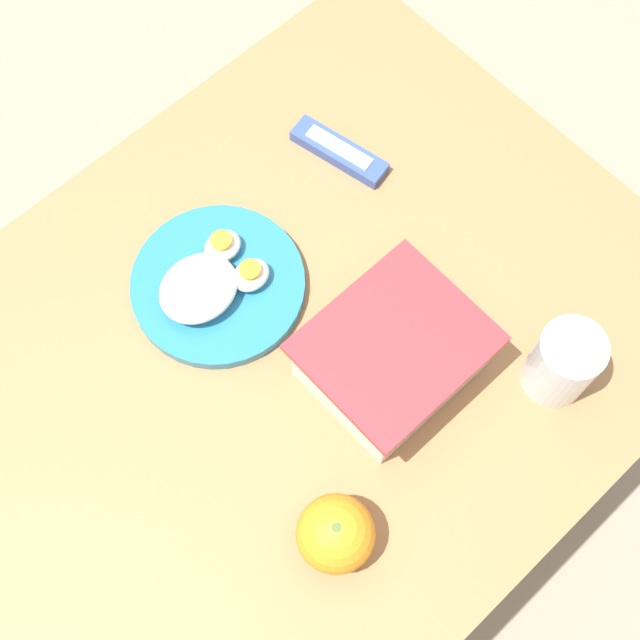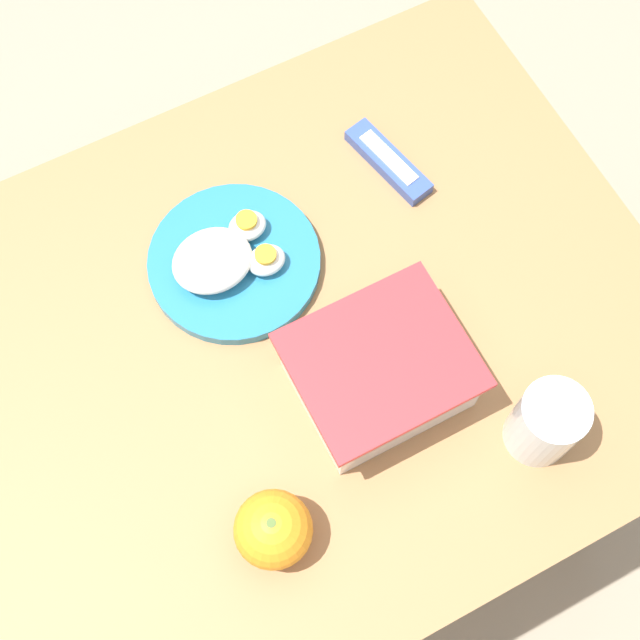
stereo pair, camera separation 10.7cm
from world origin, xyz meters
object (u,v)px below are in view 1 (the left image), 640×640
Objects in this scene: rice_plate at (214,284)px; drinking_glass at (563,363)px; food_container at (392,357)px; orange_fruit at (336,534)px; candy_bar at (339,151)px.

drinking_glass reaches higher than rice_plate.
orange_fruit is (0.19, 0.10, 0.00)m from food_container.
orange_fruit is 0.34m from rice_plate.
rice_plate is at bearing -107.14° from orange_fruit.
food_container is at bearing -151.11° from orange_fruit.
rice_plate is at bearing 9.00° from candy_bar.
candy_bar is at bearing -121.68° from food_container.
candy_bar is at bearing -133.72° from orange_fruit.
drinking_glass reaches higher than food_container.
drinking_glass is at bearing 133.82° from food_container.
food_container is at bearing -46.18° from drinking_glass.
candy_bar is (-0.25, -0.04, -0.01)m from rice_plate.
drinking_glass is at bearing 121.52° from rice_plate.
drinking_glass is at bearing 173.39° from orange_fruit.
rice_plate is 1.54× the size of candy_bar.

